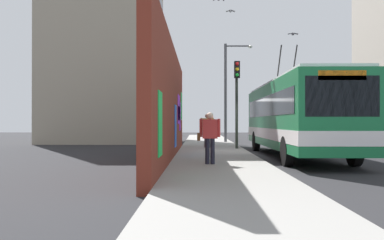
% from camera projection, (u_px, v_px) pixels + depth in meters
% --- Properties ---
extents(ground_plane, '(80.00, 80.00, 0.00)m').
position_uv_depth(ground_plane, '(248.00, 154.00, 19.01)').
color(ground_plane, '#232326').
extents(sidewalk_slab, '(48.00, 3.20, 0.15)m').
position_uv_depth(sidewalk_slab, '(213.00, 152.00, 19.04)').
color(sidewalk_slab, gray).
rests_on(sidewalk_slab, ground_plane).
extents(graffiti_wall, '(15.35, 0.32, 4.35)m').
position_uv_depth(graffiti_wall, '(170.00, 104.00, 15.78)').
color(graffiti_wall, maroon).
rests_on(graffiti_wall, ground_plane).
extents(building_far_left, '(8.28, 7.88, 16.57)m').
position_uv_depth(building_far_left, '(106.00, 31.00, 30.83)').
color(building_far_left, '#9E937F').
rests_on(building_far_left, ground_plane).
extents(city_bus, '(11.49, 2.52, 4.95)m').
position_uv_depth(city_bus, '(295.00, 115.00, 17.35)').
color(city_bus, '#19723F').
rests_on(city_bus, ground_plane).
extents(parked_car_silver, '(4.87, 1.84, 1.58)m').
position_uv_depth(parked_car_silver, '(364.00, 134.00, 22.97)').
color(parked_car_silver, '#B7B7BC').
rests_on(parked_car_silver, ground_plane).
extents(pedestrian_near_wall, '(0.22, 0.74, 1.63)m').
position_uv_depth(pedestrian_near_wall, '(210.00, 134.00, 12.97)').
color(pedestrian_near_wall, '#1E1E2D').
rests_on(pedestrian_near_wall, sidewalk_slab).
extents(pedestrian_midblock, '(0.24, 0.70, 1.76)m').
position_uv_depth(pedestrian_midblock, '(207.00, 127.00, 21.45)').
color(pedestrian_midblock, '#595960').
rests_on(pedestrian_midblock, sidewalk_slab).
extents(traffic_light, '(0.49, 0.28, 4.39)m').
position_uv_depth(traffic_light, '(237.00, 90.00, 20.56)').
color(traffic_light, '#2D382D').
rests_on(traffic_light, sidewalk_slab).
extents(street_lamp, '(0.44, 1.90, 6.60)m').
position_uv_depth(street_lamp, '(229.00, 85.00, 27.61)').
color(street_lamp, '#4C4C51').
rests_on(street_lamp, sidewalk_slab).
extents(flying_pigeons, '(9.69, 4.82, 2.14)m').
position_uv_depth(flying_pigeons, '(245.00, 1.00, 20.41)').
color(flying_pigeons, '#47474C').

